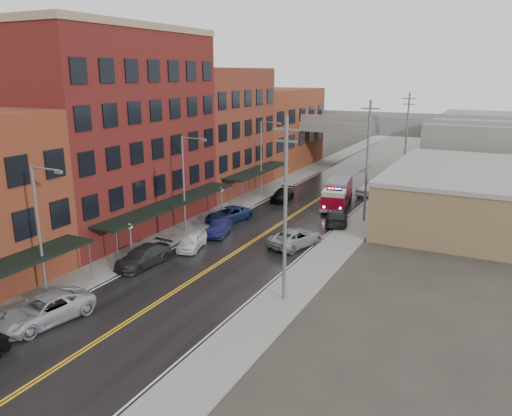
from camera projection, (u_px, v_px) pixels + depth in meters
The scene contains 33 objects.
ground at pixel (12, 397), 23.10m from camera, with size 220.00×220.00×0.00m, color #2D2B26.
road at pixel (278, 225), 48.94m from camera, with size 11.00×160.00×0.02m, color black.
sidewalk_left at pixel (214, 215), 52.09m from camera, with size 3.00×160.00×0.15m, color slate.
sidewalk_right at pixel (350, 235), 45.75m from camera, with size 3.00×160.00×0.15m, color slate.
curb_left at pixel (228, 217), 51.37m from camera, with size 0.30×160.00×0.15m, color gray.
curb_right at pixel (333, 233), 46.47m from camera, with size 0.30×160.00×0.15m, color gray.
brick_building_b at pixel (118, 134), 46.31m from camera, with size 9.00×20.00×18.00m, color maroon.
brick_building_c at pixel (216, 131), 61.78m from camera, with size 9.00×15.00×15.00m, color maroon.
brick_building_far at pixel (275, 129), 77.25m from camera, with size 9.00×20.00×12.00m, color brown.
tan_building at pixel (465, 196), 49.95m from camera, with size 14.00×22.00×5.00m, color olive.
right_far_block at pixel (498, 145), 74.53m from camera, with size 18.00×30.00×8.00m, color slate.
awning_1 at pixel (172, 203), 45.37m from camera, with size 2.60×18.00×3.09m.
awning_2 at pixel (258, 171), 60.45m from camera, with size 2.60×13.00×3.09m.
globe_lamp_1 at pixel (130, 234), 39.05m from camera, with size 0.44×0.44×3.12m.
globe_lamp_2 at pixel (221, 195), 51.11m from camera, with size 0.44×0.44×3.12m.
street_lamp_0 at pixel (41, 225), 31.46m from camera, with size 2.64×0.22×9.00m.
street_lamp_1 at pixel (186, 179), 45.25m from camera, with size 2.64×0.22×9.00m.
street_lamp_2 at pixel (263, 154), 59.03m from camera, with size 2.64×0.22×9.00m.
utility_pole_0 at pixel (285, 208), 31.23m from camera, with size 1.80×0.24×12.00m.
utility_pole_1 at pixel (367, 160), 48.46m from camera, with size 1.80×0.24×12.00m.
utility_pole_2 at pixel (406, 137), 65.69m from camera, with size 1.80×0.24×12.00m.
overpass at pixel (366, 131), 74.93m from camera, with size 40.00×10.00×7.50m.
fire_truck at pixel (337, 193), 55.19m from camera, with size 4.26×8.22×2.88m.
parked_car_left_2 at pixel (45, 310), 29.78m from camera, with size 2.68×5.81×1.61m, color #A5A7AD.
parked_car_left_3 at pixel (143, 256), 38.59m from camera, with size 2.10×5.16×1.50m, color #27272A.
parked_car_left_4 at pixel (192, 241), 42.29m from camera, with size 1.69×4.20×1.43m, color white.
parked_car_left_5 at pixel (220, 227), 45.92m from camera, with size 1.49×4.28×1.41m, color #0E0E33.
parked_car_left_6 at pixel (228, 214), 50.04m from camera, with size 2.39×5.18×1.44m, color navy.
parked_car_left_7 at pixel (282, 195), 58.25m from camera, with size 1.89×4.65×1.35m, color black.
parked_car_right_0 at pixel (296, 237), 42.94m from camera, with size 2.56×5.55×1.54m, color gray.
parked_car_right_1 at pixel (337, 217), 49.19m from camera, with size 2.10×5.16×1.50m, color black.
parked_car_right_2 at pixel (370, 189), 60.51m from camera, with size 1.90×4.72×1.61m, color white.
parked_car_right_3 at pixel (374, 187), 61.91m from camera, with size 1.54×4.42×1.46m, color black.
Camera 1 is at (19.11, -12.73, 14.55)m, focal length 35.00 mm.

